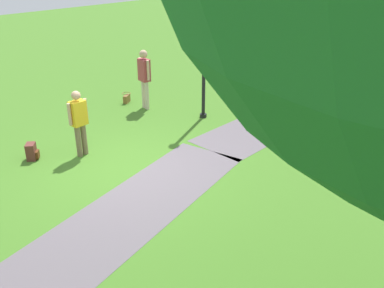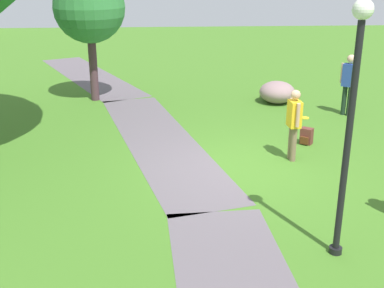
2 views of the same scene
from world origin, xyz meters
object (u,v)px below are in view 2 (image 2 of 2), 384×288
(lawn_boulder, at_px, (277,92))
(spare_backpack_on_lawn, at_px, (306,136))
(man_near_boulder, at_px, (294,120))
(backpack_by_boulder, at_px, (268,92))
(lamp_post, at_px, (352,108))
(passerby_on_path, at_px, (349,80))
(frisbee_on_grass, at_px, (305,118))
(young_tree_near_path, at_px, (89,8))

(lawn_boulder, height_order, spare_backpack_on_lawn, lawn_boulder)
(man_near_boulder, bearing_deg, backpack_by_boulder, -6.02)
(backpack_by_boulder, bearing_deg, lamp_post, 174.84)
(lamp_post, relative_size, man_near_boulder, 2.36)
(lamp_post, height_order, passerby_on_path, lamp_post)
(lamp_post, bearing_deg, spare_backpack_on_lawn, -10.29)
(lawn_boulder, xyz_separation_m, backpack_by_boulder, (0.58, 0.15, -0.14))
(frisbee_on_grass, bearing_deg, passerby_on_path, -79.37)
(young_tree_near_path, bearing_deg, spare_backpack_on_lawn, -128.15)
(lawn_boulder, height_order, man_near_boulder, man_near_boulder)
(young_tree_near_path, distance_m, passerby_on_path, 7.94)
(man_near_boulder, xyz_separation_m, spare_backpack_on_lawn, (0.98, -0.61, -0.73))
(young_tree_near_path, bearing_deg, lamp_post, -152.73)
(backpack_by_boulder, distance_m, frisbee_on_grass, 2.33)
(lamp_post, height_order, backpack_by_boulder, lamp_post)
(lawn_boulder, xyz_separation_m, frisbee_on_grass, (-1.67, -0.44, -0.33))
(backpack_by_boulder, relative_size, spare_backpack_on_lawn, 1.00)
(lamp_post, height_order, frisbee_on_grass, lamp_post)
(young_tree_near_path, distance_m, man_near_boulder, 7.62)
(man_near_boulder, relative_size, backpack_by_boulder, 4.02)
(lawn_boulder, bearing_deg, frisbee_on_grass, -165.11)
(spare_backpack_on_lawn, bearing_deg, young_tree_near_path, 51.85)
(man_near_boulder, height_order, passerby_on_path, passerby_on_path)
(lamp_post, relative_size, spare_backpack_on_lawn, 9.47)
(young_tree_near_path, distance_m, spare_backpack_on_lawn, 7.64)
(lawn_boulder, relative_size, man_near_boulder, 0.76)
(spare_backpack_on_lawn, bearing_deg, frisbee_on_grass, -14.82)
(backpack_by_boulder, bearing_deg, man_near_boulder, 173.98)
(lawn_boulder, bearing_deg, backpack_by_boulder, 14.88)
(backpack_by_boulder, bearing_deg, lawn_boulder, -165.12)
(young_tree_near_path, relative_size, man_near_boulder, 2.47)
(young_tree_near_path, relative_size, backpack_by_boulder, 9.93)
(lamp_post, relative_size, backpack_by_boulder, 9.47)
(young_tree_near_path, distance_m, lawn_boulder, 6.30)
(lawn_boulder, relative_size, passerby_on_path, 0.70)
(man_near_boulder, height_order, backpack_by_boulder, man_near_boulder)
(man_near_boulder, xyz_separation_m, backpack_by_boulder, (5.30, -0.56, -0.73))
(lawn_boulder, distance_m, passerby_on_path, 2.32)
(man_near_boulder, relative_size, spare_backpack_on_lawn, 4.02)
(lamp_post, xyz_separation_m, passerby_on_path, (7.12, -2.68, -1.30))
(man_near_boulder, height_order, spare_backpack_on_lawn, man_near_boulder)
(lamp_post, bearing_deg, man_near_boulder, -3.96)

